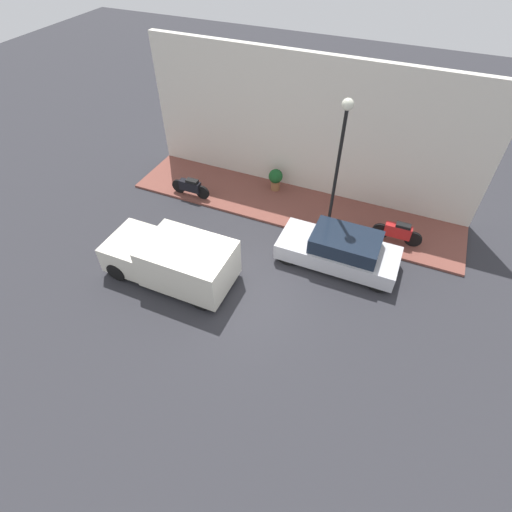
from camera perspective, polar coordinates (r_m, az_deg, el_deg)
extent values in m
plane|color=#2D2D33|center=(13.88, -2.40, -5.33)|extent=(60.00, 60.00, 0.00)
cube|color=brown|center=(17.47, 5.08, 7.14)|extent=(2.91, 14.20, 0.10)
cube|color=silver|center=(17.28, 7.57, 17.66)|extent=(0.30, 14.20, 5.82)
cube|color=silver|center=(14.84, 11.56, 0.47)|extent=(1.77, 4.32, 0.63)
cube|color=#192333|center=(14.42, 12.72, 1.94)|extent=(1.56, 2.38, 0.57)
cylinder|color=black|center=(14.66, 4.42, -0.09)|extent=(0.20, 0.67, 0.67)
cylinder|color=black|center=(15.75, 6.35, 3.50)|extent=(0.20, 0.67, 0.67)
cylinder|color=black|center=(14.33, 17.12, -3.81)|extent=(0.20, 0.67, 0.67)
cylinder|color=black|center=(15.45, 18.17, 0.12)|extent=(0.20, 0.67, 0.67)
cube|color=silver|center=(13.73, -9.58, -1.04)|extent=(2.03, 2.97, 1.46)
cube|color=silver|center=(14.99, -16.99, 0.86)|extent=(1.93, 1.60, 1.02)
cube|color=#192333|center=(14.94, -17.94, 1.91)|extent=(1.73, 0.88, 0.41)
cylinder|color=black|center=(14.89, -19.23, -2.08)|extent=(0.22, 0.73, 0.73)
cylinder|color=black|center=(15.79, -15.42, 2.17)|extent=(0.22, 0.73, 0.73)
cylinder|color=black|center=(13.31, -7.99, -6.31)|extent=(0.22, 0.73, 0.73)
cylinder|color=black|center=(14.31, -4.55, -1.30)|extent=(0.22, 0.73, 0.73)
cube|color=#B21E1E|center=(16.17, 19.60, 3.39)|extent=(0.30, 1.00, 0.50)
cube|color=black|center=(15.98, 20.33, 4.08)|extent=(0.27, 0.55, 0.12)
cylinder|color=black|center=(16.29, 17.35, 3.47)|extent=(0.10, 0.65, 0.65)
cylinder|color=black|center=(16.32, 21.52, 2.26)|extent=(0.10, 0.65, 0.65)
cube|color=black|center=(17.90, -9.39, 9.85)|extent=(0.30, 0.97, 0.45)
cube|color=black|center=(17.69, -9.12, 10.53)|extent=(0.27, 0.53, 0.12)
cylinder|color=black|center=(18.29, -10.95, 9.77)|extent=(0.10, 0.63, 0.63)
cylinder|color=black|center=(17.73, -7.65, 9.00)|extent=(0.10, 0.63, 0.63)
cylinder|color=black|center=(14.74, 11.32, 10.92)|extent=(0.12, 0.12, 5.09)
sphere|color=silver|center=(13.50, 12.98, 20.37)|extent=(0.38, 0.38, 0.38)
cylinder|color=brown|center=(18.24, 2.78, 10.09)|extent=(0.40, 0.40, 0.43)
sphere|color=#195123|center=(17.99, 2.83, 11.32)|extent=(0.63, 0.63, 0.63)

